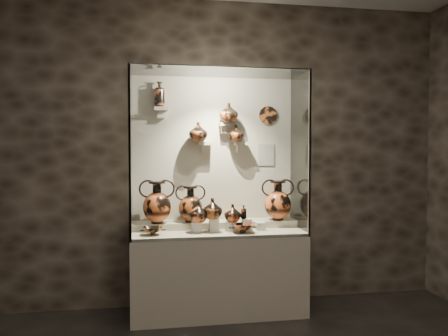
# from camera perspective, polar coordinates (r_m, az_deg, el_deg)

# --- Properties ---
(wall_back) EXTENTS (5.00, 0.02, 3.20)m
(wall_back) POSITION_cam_1_polar(r_m,az_deg,el_deg) (4.63, -1.38, 1.96)
(wall_back) COLOR #2E251D
(wall_back) RESTS_ON ground
(plinth) EXTENTS (1.70, 0.60, 0.80)m
(plinth) POSITION_cam_1_polar(r_m,az_deg,el_deg) (4.48, -0.78, -13.60)
(plinth) COLOR beige
(plinth) RESTS_ON floor
(front_tier) EXTENTS (1.68, 0.58, 0.03)m
(front_tier) POSITION_cam_1_polar(r_m,az_deg,el_deg) (4.38, -0.78, -8.37)
(front_tier) COLOR #BAAE90
(front_tier) RESTS_ON plinth
(rear_tier) EXTENTS (1.70, 0.25, 0.10)m
(rear_tier) POSITION_cam_1_polar(r_m,az_deg,el_deg) (4.55, -1.12, -7.54)
(rear_tier) COLOR #BAAE90
(rear_tier) RESTS_ON plinth
(back_panel) EXTENTS (1.70, 0.03, 1.60)m
(back_panel) POSITION_cam_1_polar(r_m,az_deg,el_deg) (4.62, -1.38, 1.96)
(back_panel) COLOR beige
(back_panel) RESTS_ON plinth
(glass_front) EXTENTS (1.70, 0.01, 1.60)m
(glass_front) POSITION_cam_1_polar(r_m,az_deg,el_deg) (4.02, -0.15, 1.91)
(glass_front) COLOR white
(glass_front) RESTS_ON plinth
(glass_left) EXTENTS (0.01, 0.60, 1.60)m
(glass_left) POSITION_cam_1_polar(r_m,az_deg,el_deg) (4.26, -12.10, 1.89)
(glass_left) COLOR white
(glass_left) RESTS_ON plinth
(glass_right) EXTENTS (0.01, 0.60, 1.60)m
(glass_right) POSITION_cam_1_polar(r_m,az_deg,el_deg) (4.51, 9.90, 1.92)
(glass_right) COLOR white
(glass_right) RESTS_ON plinth
(glass_top) EXTENTS (1.70, 0.60, 0.01)m
(glass_top) POSITION_cam_1_polar(r_m,az_deg,el_deg) (4.38, -0.79, 12.42)
(glass_top) COLOR white
(glass_top) RESTS_ON back_panel
(frame_post_left) EXTENTS (0.02, 0.02, 1.60)m
(frame_post_left) POSITION_cam_1_polar(r_m,az_deg,el_deg) (3.97, -12.21, 1.86)
(frame_post_left) COLOR gray
(frame_post_left) RESTS_ON plinth
(frame_post_right) EXTENTS (0.02, 0.02, 1.60)m
(frame_post_right) POSITION_cam_1_polar(r_m,az_deg,el_deg) (4.24, 11.12, 1.89)
(frame_post_right) COLOR gray
(frame_post_right) RESTS_ON plinth
(pedestal_a) EXTENTS (0.09, 0.09, 0.10)m
(pedestal_a) POSITION_cam_1_polar(r_m,az_deg,el_deg) (4.30, -3.60, -7.72)
(pedestal_a) COLOR silver
(pedestal_a) RESTS_ON front_tier
(pedestal_b) EXTENTS (0.09, 0.09, 0.13)m
(pedestal_b) POSITION_cam_1_polar(r_m,az_deg,el_deg) (4.31, -1.34, -7.47)
(pedestal_b) COLOR silver
(pedestal_b) RESTS_ON front_tier
(pedestal_c) EXTENTS (0.09, 0.09, 0.09)m
(pedestal_c) POSITION_cam_1_polar(r_m,az_deg,el_deg) (4.34, 0.90, -7.67)
(pedestal_c) COLOR silver
(pedestal_c) RESTS_ON front_tier
(pedestal_d) EXTENTS (0.09, 0.09, 0.12)m
(pedestal_d) POSITION_cam_1_polar(r_m,az_deg,el_deg) (4.37, 2.98, -7.41)
(pedestal_d) COLOR silver
(pedestal_d) RESTS_ON front_tier
(pedestal_e) EXTENTS (0.09, 0.09, 0.08)m
(pedestal_e) POSITION_cam_1_polar(r_m,az_deg,el_deg) (4.41, 4.77, -7.60)
(pedestal_e) COLOR silver
(pedestal_e) RESTS_ON front_tier
(bracket_ul) EXTENTS (0.14, 0.12, 0.04)m
(bracket_ul) POSITION_cam_1_polar(r_m,az_deg,el_deg) (4.52, -8.23, 7.65)
(bracket_ul) COLOR beige
(bracket_ul) RESTS_ON back_panel
(bracket_ca) EXTENTS (0.14, 0.12, 0.04)m
(bracket_ca) POSITION_cam_1_polar(r_m,az_deg,el_deg) (4.53, -2.50, 3.22)
(bracket_ca) COLOR beige
(bracket_ca) RESTS_ON back_panel
(bracket_cb) EXTENTS (0.10, 0.12, 0.04)m
(bracket_cb) POSITION_cam_1_polar(r_m,az_deg,el_deg) (4.57, 0.00, 5.72)
(bracket_cb) COLOR beige
(bracket_cb) RESTS_ON back_panel
(bracket_cc) EXTENTS (0.14, 0.12, 0.04)m
(bracket_cc) POSITION_cam_1_polar(r_m,az_deg,el_deg) (4.59, 2.22, 3.21)
(bracket_cc) COLOR beige
(bracket_cc) RESTS_ON back_panel
(amphora_left) EXTENTS (0.42, 0.42, 0.42)m
(amphora_left) POSITION_cam_1_polar(r_m,az_deg,el_deg) (4.41, -8.75, -4.44)
(amphora_left) COLOR #D55D28
(amphora_left) RESTS_ON rear_tier
(amphora_mid) EXTENTS (0.30, 0.30, 0.37)m
(amphora_mid) POSITION_cam_1_polar(r_m,az_deg,el_deg) (4.45, -4.41, -4.72)
(amphora_mid) COLOR #A1481C
(amphora_mid) RESTS_ON rear_tier
(amphora_right) EXTENTS (0.44, 0.44, 0.42)m
(amphora_right) POSITION_cam_1_polar(r_m,az_deg,el_deg) (4.60, 7.03, -4.20)
(amphora_right) COLOR #D55D28
(amphora_right) RESTS_ON rear_tier
(jug_a) EXTENTS (0.24, 0.24, 0.19)m
(jug_a) POSITION_cam_1_polar(r_m,az_deg,el_deg) (4.26, -3.36, -5.81)
(jug_a) COLOR #D55D28
(jug_a) RESTS_ON pedestal_a
(jug_b) EXTENTS (0.25, 0.25, 0.20)m
(jug_b) POSITION_cam_1_polar(r_m,az_deg,el_deg) (4.27, -1.53, -5.31)
(jug_b) COLOR #A1481C
(jug_b) RESTS_ON pedestal_b
(jug_c) EXTENTS (0.21, 0.21, 0.18)m
(jug_c) POSITION_cam_1_polar(r_m,az_deg,el_deg) (4.34, 1.12, -5.90)
(jug_c) COLOR #D55D28
(jug_c) RESTS_ON pedestal_c
(lekythos_small) EXTENTS (0.09, 0.09, 0.15)m
(lekythos_small) POSITION_cam_1_polar(r_m,az_deg,el_deg) (4.33, 2.57, -5.67)
(lekythos_small) COLOR #A1481C
(lekythos_small) RESTS_ON pedestal_d
(kylix_left) EXTENTS (0.29, 0.27, 0.09)m
(kylix_left) POSITION_cam_1_polar(r_m,az_deg,el_deg) (4.21, -9.27, -8.00)
(kylix_left) COLOR #A1481C
(kylix_left) RESTS_ON front_tier
(kylix_right) EXTENTS (0.33, 0.31, 0.11)m
(kylix_right) POSITION_cam_1_polar(r_m,az_deg,el_deg) (4.26, 2.47, -7.75)
(kylix_right) COLOR #D55D28
(kylix_right) RESTS_ON front_tier
(lekythos_tall) EXTENTS (0.15, 0.15, 0.29)m
(lekythos_tall) POSITION_cam_1_polar(r_m,az_deg,el_deg) (4.53, -8.42, 9.68)
(lekythos_tall) COLOR #D55D28
(lekythos_tall) RESTS_ON bracket_ul
(ovoid_vase_a) EXTENTS (0.24, 0.24, 0.20)m
(ovoid_vase_a) POSITION_cam_1_polar(r_m,az_deg,el_deg) (4.48, -3.39, 4.73)
(ovoid_vase_a) COLOR #A1481C
(ovoid_vase_a) RESTS_ON bracket_ca
(ovoid_vase_b) EXTENTS (0.24, 0.24, 0.20)m
(ovoid_vase_b) POSITION_cam_1_polar(r_m,az_deg,el_deg) (4.54, 0.62, 7.25)
(ovoid_vase_b) COLOR #A1481C
(ovoid_vase_b) RESTS_ON bracket_cb
(ovoid_vase_c) EXTENTS (0.22, 0.22, 0.18)m
(ovoid_vase_c) POSITION_cam_1_polar(r_m,az_deg,el_deg) (4.55, 1.56, 4.55)
(ovoid_vase_c) COLOR #A1481C
(ovoid_vase_c) RESTS_ON bracket_cc
(wall_plate) EXTENTS (0.19, 0.02, 0.19)m
(wall_plate) POSITION_cam_1_polar(r_m,az_deg,el_deg) (4.73, 5.77, 6.86)
(wall_plate) COLOR #B45823
(wall_plate) RESTS_ON back_panel
(info_placard) EXTENTS (0.17, 0.01, 0.23)m
(info_placard) POSITION_cam_1_polar(r_m,az_deg,el_deg) (4.71, 5.56, 1.71)
(info_placard) COLOR beige
(info_placard) RESTS_ON back_panel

